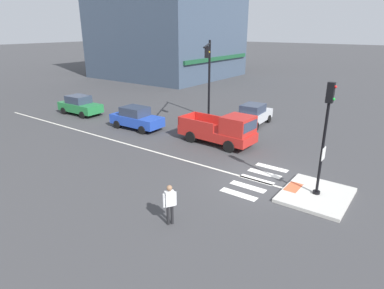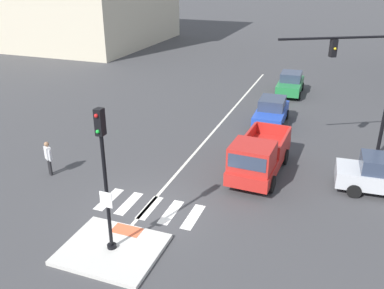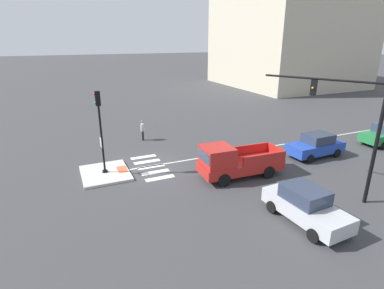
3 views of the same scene
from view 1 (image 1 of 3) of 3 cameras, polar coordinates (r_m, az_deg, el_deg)
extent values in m
plane|color=#3D3D3F|center=(16.91, 11.98, -6.23)|extent=(300.00, 300.00, 0.00)
cube|color=beige|center=(16.13, 20.60, -8.14)|extent=(3.32, 2.81, 0.15)
cube|color=#DB5B38|center=(16.35, 17.08, -7.03)|extent=(1.10, 0.60, 0.01)
cylinder|color=black|center=(16.07, 20.66, -7.71)|extent=(0.32, 0.32, 0.12)
cylinder|color=black|center=(15.28, 21.59, -0.73)|extent=(0.12, 0.12, 4.05)
cube|color=white|center=(15.33, 21.76, -1.50)|extent=(0.44, 0.03, 0.56)
cube|color=black|center=(14.67, 22.78, 8.26)|extent=(0.24, 0.28, 0.84)
sphere|color=red|center=(14.59, 23.52, 9.11)|extent=(0.12, 0.12, 0.12)
sphere|color=green|center=(14.68, 23.25, 7.20)|extent=(0.12, 0.12, 0.12)
cube|color=silver|center=(15.48, 8.03, -8.48)|extent=(0.44, 1.80, 0.01)
cube|color=silver|center=(16.24, 9.63, -7.17)|extent=(0.44, 1.80, 0.01)
cube|color=silver|center=(17.01, 11.08, -5.98)|extent=(0.44, 1.80, 0.01)
cube|color=silver|center=(17.80, 12.40, -4.88)|extent=(0.44, 1.80, 0.01)
cube|color=silver|center=(18.60, 13.60, -3.88)|extent=(0.44, 1.80, 0.01)
cube|color=silver|center=(22.40, -11.97, 0.32)|extent=(0.14, 28.00, 0.01)
cylinder|color=black|center=(27.69, 2.98, 11.07)|extent=(0.18, 0.18, 6.28)
cylinder|color=black|center=(24.47, 2.64, 16.75)|extent=(5.18, 3.01, 0.11)
cube|color=black|center=(24.21, 2.57, 15.65)|extent=(0.37, 0.39, 0.80)
sphere|color=gold|center=(24.19, 2.99, 15.64)|extent=(0.12, 0.12, 0.12)
cube|color=#3D4C60|center=(52.91, -4.38, 21.73)|extent=(17.38, 18.03, 18.48)
cube|color=#194C2D|center=(47.66, 4.54, 14.57)|extent=(15.64, 0.30, 0.50)
cube|color=silver|center=(26.31, 10.50, 4.77)|extent=(4.19, 1.93, 0.70)
cube|color=#2D384C|center=(26.01, 10.46, 6.13)|extent=(1.98, 1.59, 0.64)
cylinder|color=black|center=(27.84, 9.89, 4.88)|extent=(0.61, 0.21, 0.60)
cylinder|color=black|center=(27.26, 13.11, 4.34)|extent=(0.61, 0.21, 0.60)
cylinder|color=black|center=(25.60, 7.62, 3.70)|extent=(0.61, 0.21, 0.60)
cylinder|color=black|center=(24.97, 11.07, 3.09)|extent=(0.61, 0.21, 0.60)
cube|color=#2347B7|center=(25.20, -9.49, 4.17)|extent=(1.82, 4.15, 0.70)
cube|color=#2D384C|center=(25.13, -9.83, 5.69)|extent=(1.53, 1.94, 0.64)
cylinder|color=black|center=(25.06, -6.03, 3.41)|extent=(0.20, 0.60, 0.60)
cylinder|color=black|center=(23.87, -8.61, 2.48)|extent=(0.20, 0.60, 0.60)
cylinder|color=black|center=(26.72, -10.21, 4.24)|extent=(0.20, 0.60, 0.60)
cylinder|color=black|center=(25.62, -12.80, 3.39)|extent=(0.20, 0.60, 0.60)
cube|color=#237A3D|center=(30.62, -18.71, 6.14)|extent=(1.81, 4.14, 0.70)
cube|color=#2D384C|center=(30.60, -19.02, 7.39)|extent=(1.53, 1.94, 0.64)
cylinder|color=black|center=(30.21, -15.92, 5.57)|extent=(0.20, 0.60, 0.60)
cylinder|color=black|center=(29.22, -18.41, 4.86)|extent=(0.20, 0.60, 0.60)
cylinder|color=black|center=(32.18, -18.85, 6.10)|extent=(0.20, 0.60, 0.60)
cylinder|color=black|center=(31.25, -21.27, 5.43)|extent=(0.20, 0.60, 0.60)
cube|color=red|center=(21.70, 4.24, 1.95)|extent=(2.12, 5.18, 0.60)
cube|color=red|center=(20.63, 7.96, 3.34)|extent=(1.87, 1.78, 1.10)
cube|color=#2D384C|center=(20.22, 9.99, 3.14)|extent=(1.62, 0.15, 0.60)
cube|color=red|center=(22.79, 3.43, 4.40)|extent=(0.24, 2.81, 0.60)
cube|color=red|center=(21.41, 0.67, 3.43)|extent=(0.24, 2.81, 0.60)
cube|color=red|center=(22.97, -0.88, 4.56)|extent=(1.80, 0.18, 0.60)
cylinder|color=black|center=(21.74, 9.02, 0.96)|extent=(0.27, 0.77, 0.76)
cylinder|color=black|center=(20.25, 6.44, -0.33)|extent=(0.27, 0.77, 0.76)
cylinder|color=black|center=(23.27, 2.65, 2.43)|extent=(0.27, 0.77, 0.76)
cylinder|color=black|center=(21.88, -0.16, 1.33)|extent=(0.27, 0.77, 0.76)
cylinder|color=black|center=(13.04, -4.15, -12.05)|extent=(0.12, 0.12, 0.82)
cylinder|color=black|center=(13.08, -3.47, -11.93)|extent=(0.12, 0.12, 0.82)
cube|color=silver|center=(12.71, -3.88, -9.26)|extent=(0.42, 0.38, 0.60)
cylinder|color=silver|center=(12.67, -4.88, -9.63)|extent=(0.09, 0.09, 0.56)
cylinder|color=silver|center=(12.79, -2.88, -9.28)|extent=(0.09, 0.09, 0.56)
sphere|color=#936B4C|center=(12.50, -3.93, -7.49)|extent=(0.22, 0.22, 0.22)
camera|label=2|loc=(21.66, 56.37, 15.99)|focal=38.24mm
camera|label=3|loc=(32.13, 35.76, 17.50)|focal=28.69mm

